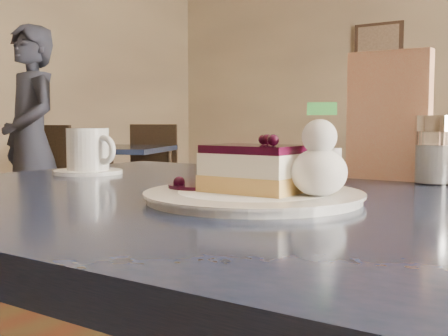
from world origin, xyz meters
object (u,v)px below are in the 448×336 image
Objects in this scene: patron at (31,143)px; dessert_plate at (254,197)px; bg_table_far_left at (105,230)px; coffee_set at (89,153)px; cheesecake_slice at (254,169)px; main_table at (272,254)px.

dessert_plate is at bearing -14.43° from patron.
bg_table_far_left is 1.02m from patron.
coffee_set is 2.70m from patron.
coffee_set is at bearing 163.34° from cheesecake_slice.
bg_table_far_left is (-2.85, 2.29, -0.66)m from main_table.
cheesecake_slice reaches higher than bg_table_far_left.
main_table is 0.51m from coffee_set.
patron is at bearing 149.50° from dessert_plate.
dessert_plate is 2.23× the size of cheesecake_slice.
cheesecake_slice is 0.09× the size of patron.
main_table is at bearing 90.00° from cheesecake_slice.
bg_table_far_left is 1.13× the size of patron.
bg_table_far_left is (-2.85, 2.34, -0.78)m from cheesecake_slice.
main_table is 3.71m from bg_table_far_left.
patron is (-2.75, 1.62, -0.04)m from dessert_plate.
cheesecake_slice is 3.77m from bg_table_far_left.
main_table is 8.78× the size of coffee_set.
cheesecake_slice is at bearing -14.43° from patron.
main_table is 9.99× the size of cheesecake_slice.
main_table is 0.11m from dessert_plate.
cheesecake_slice is (-0.00, 0.00, 0.04)m from dessert_plate.
coffee_set is at bearing 169.36° from main_table.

